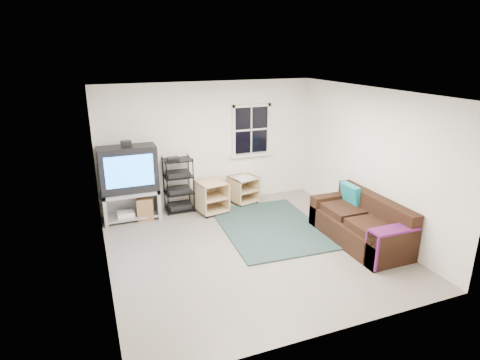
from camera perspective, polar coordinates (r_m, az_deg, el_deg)
name	(u,v)px	position (r m, az deg, el deg)	size (l,w,h in m)	color
room	(251,133)	(8.73, 1.61, 6.68)	(4.60, 4.62, 4.60)	gray
tv_unit	(129,177)	(8.01, -15.52, 0.41)	(1.08, 0.54, 1.58)	#9C9DA4
av_rack	(179,188)	(8.32, -8.71, -1.13)	(0.57, 0.42, 1.15)	black
side_table_left	(211,195)	(8.25, -4.20, -2.21)	(0.64, 0.64, 0.66)	tan
side_table_right	(243,187)	(8.73, 0.36, -1.06)	(0.64, 0.64, 0.61)	tan
sofa	(361,225)	(7.30, 16.84, -6.16)	(0.85, 1.93, 0.88)	black
shag_rug	(271,227)	(7.65, 4.37, -6.68)	(1.76, 2.42, 0.03)	#322116
paper_bag	(145,209)	(8.11, -13.31, -4.06)	(0.31, 0.20, 0.44)	brown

